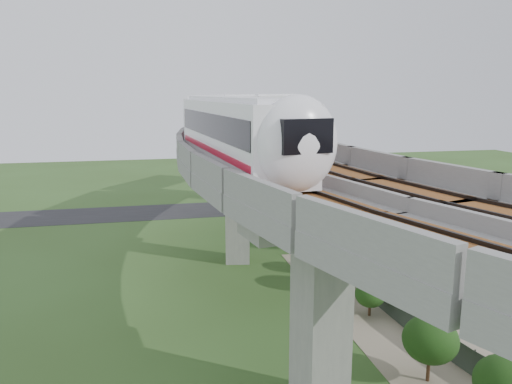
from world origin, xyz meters
TOP-DOWN VIEW (x-y plane):
  - ground at (0.00, 0.00)m, footprint 160.00×160.00m
  - dirt_lot at (14.00, -2.00)m, footprint 18.00×26.00m
  - asphalt_road at (0.00, 30.00)m, footprint 60.00×8.00m
  - viaduct at (3.84, 0.00)m, footprint 19.58×73.98m
  - metro_train at (2.64, 16.39)m, footprint 20.82×58.90m
  - fence at (9.75, 0.00)m, footprint 3.87×38.73m
  - tree_0 at (10.83, 21.66)m, footprint 2.22×2.22m
  - tree_1 at (9.44, 18.81)m, footprint 2.33×2.33m
  - tree_2 at (7.41, 12.45)m, footprint 3.11×3.11m
  - tree_3 at (6.88, 6.29)m, footprint 2.49×2.49m
  - tree_4 at (7.22, 2.02)m, footprint 2.96×2.96m
  - tree_5 at (7.31, -2.15)m, footprint 1.95×1.95m
  - tree_6 at (6.93, -9.72)m, footprint 2.75×2.75m
  - tree_7 at (7.69, -14.13)m, footprint 2.63×2.63m
  - car_white at (13.87, -2.93)m, footprint 1.65×3.83m
  - car_red at (15.16, 0.90)m, footprint 3.84×2.35m
  - car_dark at (13.54, 0.62)m, footprint 3.89×1.67m

SIDE VIEW (x-z plane):
  - ground at x=0.00m, z-range 0.00..0.00m
  - asphalt_road at x=0.00m, z-range 0.00..0.03m
  - dirt_lot at x=14.00m, z-range 0.00..0.04m
  - car_dark at x=13.54m, z-range 0.04..1.16m
  - car_red at x=15.16m, z-range 0.04..1.23m
  - car_white at x=13.87m, z-range 0.04..1.33m
  - fence at x=9.75m, z-range 0.00..1.50m
  - tree_5 at x=7.31m, z-range 0.33..2.65m
  - tree_3 at x=6.88m, z-range 0.30..3.03m
  - tree_0 at x=10.83m, z-range 0.40..3.10m
  - tree_1 at x=9.44m, z-range 0.49..3.45m
  - tree_6 at x=6.93m, z-range 0.55..3.99m
  - tree_2 at x=7.41m, z-range 0.55..4.30m
  - tree_7 at x=7.69m, z-range 0.70..4.34m
  - tree_4 at x=7.22m, z-range 0.67..4.52m
  - viaduct at x=3.84m, z-range 3.35..14.75m
  - metro_train at x=2.64m, z-range 10.49..14.13m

